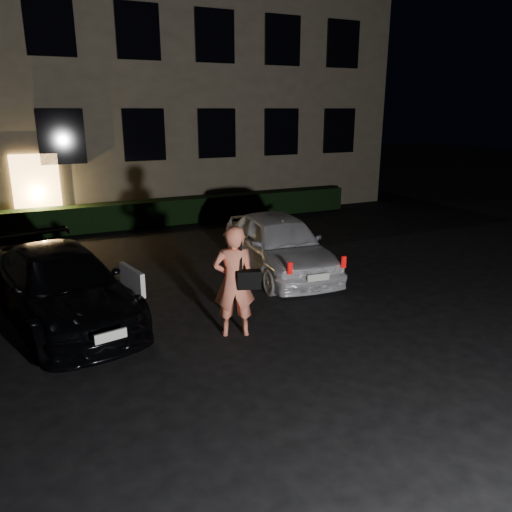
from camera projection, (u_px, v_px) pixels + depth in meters
name	position (u px, v px, depth m)	size (l,w,h in m)	color
ground	(312.00, 357.00, 8.03)	(80.00, 80.00, 0.00)	black
building	(115.00, 51.00, 19.35)	(20.00, 8.11, 12.00)	#675E4A
hedge	(152.00, 213.00, 17.03)	(15.00, 0.70, 0.85)	black
sedan	(62.00, 286.00, 9.27)	(2.78, 4.94, 1.35)	black
hatch	(279.00, 244.00, 11.98)	(2.10, 4.41, 1.46)	white
man	(234.00, 281.00, 8.57)	(0.83, 0.68, 1.98)	#FF8261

